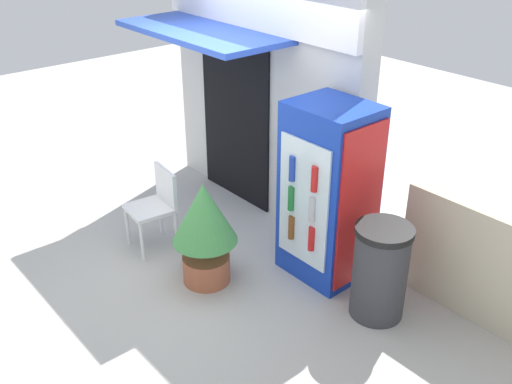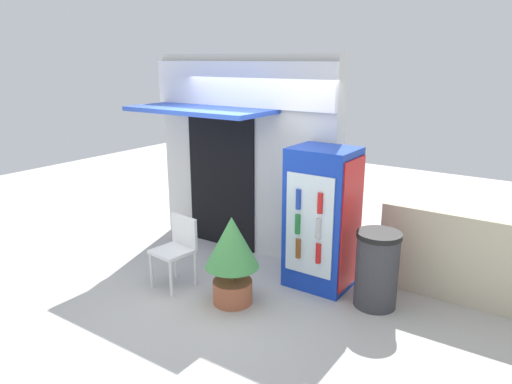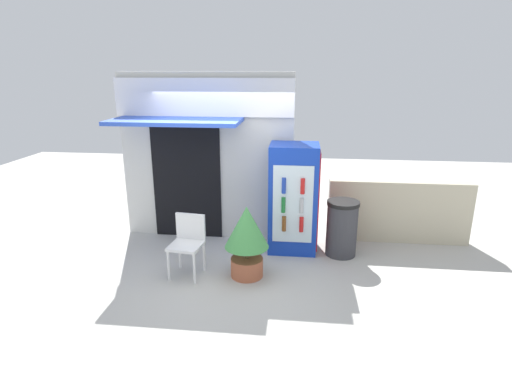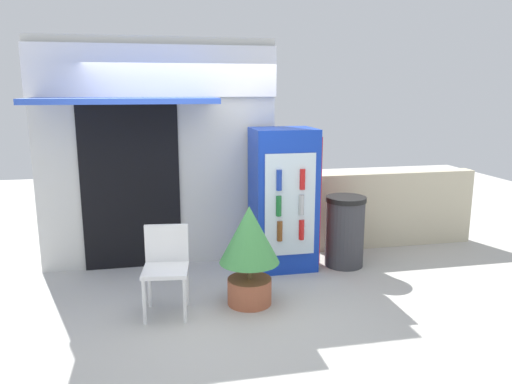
% 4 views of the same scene
% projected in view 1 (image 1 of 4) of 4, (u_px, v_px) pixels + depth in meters
% --- Properties ---
extents(ground, '(16.00, 16.00, 0.00)m').
position_uv_depth(ground, '(193.00, 255.00, 6.14)').
color(ground, beige).
extents(storefront_building, '(2.91, 1.18, 2.81)m').
position_uv_depth(storefront_building, '(261.00, 84.00, 6.52)').
color(storefront_building, silver).
rests_on(storefront_building, ground).
extents(drink_cooler, '(0.78, 0.70, 1.74)m').
position_uv_depth(drink_cooler, '(328.00, 193.00, 5.51)').
color(drink_cooler, '#1438B2').
rests_on(drink_cooler, ground).
extents(plastic_chair, '(0.49, 0.49, 0.87)m').
position_uv_depth(plastic_chair, '(157.00, 202.00, 6.09)').
color(plastic_chair, white).
rests_on(plastic_chair, ground).
extents(potted_plant_near_shop, '(0.62, 0.62, 1.05)m').
position_uv_depth(potted_plant_near_shop, '(204.00, 224.00, 5.47)').
color(potted_plant_near_shop, '#AD5B3D').
rests_on(potted_plant_near_shop, ground).
extents(trash_bin, '(0.50, 0.50, 0.89)m').
position_uv_depth(trash_bin, '(380.00, 271.00, 5.11)').
color(trash_bin, '#38383D').
rests_on(trash_bin, ground).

